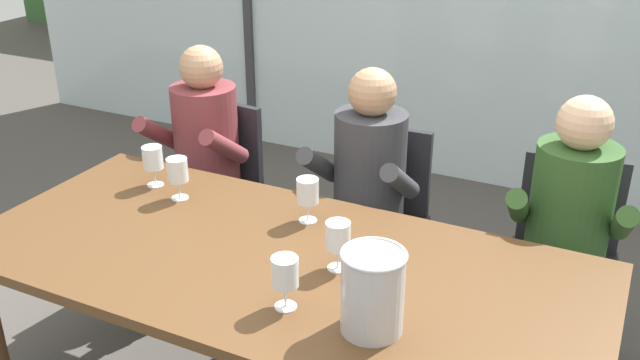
{
  "coord_description": "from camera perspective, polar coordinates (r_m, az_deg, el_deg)",
  "views": [
    {
      "loc": [
        1.06,
        -1.79,
        2.01
      ],
      "look_at": [
        0.0,
        0.35,
        0.91
      ],
      "focal_mm": 39.29,
      "sensor_mm": 36.0,
      "label": 1
    }
  ],
  "objects": [
    {
      "name": "wine_glass_spare_empty",
      "position": [
        2.31,
        1.47,
        -4.73
      ],
      "size": [
        0.08,
        0.08,
        0.17
      ],
      "color": "silver",
      "rests_on": "dining_table"
    },
    {
      "name": "ice_bucket_primary",
      "position": [
        2.02,
        4.3,
        -8.97
      ],
      "size": [
        0.19,
        0.19,
        0.26
      ],
      "color": "#B7B7BC",
      "rests_on": "dining_table"
    },
    {
      "name": "ground",
      "position": [
        3.6,
        4.64,
        -9.27
      ],
      "size": [
        14.0,
        14.0,
        0.0
      ],
      "primitive_type": "plane",
      "color": "#4C4742"
    },
    {
      "name": "wine_glass_near_bucket",
      "position": [
        2.61,
        -1.01,
        -1.05
      ],
      "size": [
        0.08,
        0.08,
        0.17
      ],
      "color": "silver",
      "rests_on": "dining_table"
    },
    {
      "name": "wine_glass_by_right_taster",
      "position": [
        2.98,
        -13.46,
        1.64
      ],
      "size": [
        0.08,
        0.08,
        0.17
      ],
      "color": "silver",
      "rests_on": "dining_table"
    },
    {
      "name": "chair_near_curtain",
      "position": [
        3.63,
        -8.42,
        0.35
      ],
      "size": [
        0.49,
        0.49,
        0.89
      ],
      "rotation": [
        0.0,
        0.0,
        -0.13
      ],
      "color": "#232328",
      "rests_on": "ground"
    },
    {
      "name": "wine_glass_by_left_taster",
      "position": [
        2.12,
        -2.88,
        -7.57
      ],
      "size": [
        0.08,
        0.08,
        0.17
      ],
      "color": "silver",
      "rests_on": "dining_table"
    },
    {
      "name": "person_maroon_top",
      "position": [
        3.47,
        -9.94,
        2.17
      ],
      "size": [
        0.46,
        0.61,
        1.21
      ],
      "rotation": [
        0.0,
        0.0,
        0.0
      ],
      "color": "brown",
      "rests_on": "ground"
    },
    {
      "name": "person_olive_shirt",
      "position": [
        2.89,
        19.48,
        -3.77
      ],
      "size": [
        0.48,
        0.63,
        1.21
      ],
      "rotation": [
        0.0,
        0.0,
        0.08
      ],
      "color": "#2D5123",
      "rests_on": "ground"
    },
    {
      "name": "wine_glass_center_pour",
      "position": [
        2.84,
        -11.53,
        0.67
      ],
      "size": [
        0.08,
        0.08,
        0.17
      ],
      "color": "silver",
      "rests_on": "dining_table"
    },
    {
      "name": "person_charcoal_jacket",
      "position": [
        3.07,
        3.47,
        -0.56
      ],
      "size": [
        0.46,
        0.61,
        1.21
      ],
      "rotation": [
        0.0,
        0.0,
        -0.01
      ],
      "color": "#38383D",
      "rests_on": "ground"
    },
    {
      "name": "chair_center",
      "position": [
        3.12,
        19.32,
        -5.2
      ],
      "size": [
        0.49,
        0.49,
        0.89
      ],
      "rotation": [
        0.0,
        0.0,
        0.12
      ],
      "color": "#232328",
      "rests_on": "ground"
    },
    {
      "name": "dining_table",
      "position": [
        2.47,
        -3.63,
        -7.75
      ],
      "size": [
        2.22,
        1.0,
        0.76
      ],
      "color": "brown",
      "rests_on": "ground"
    },
    {
      "name": "chair_left_of_center",
      "position": [
        3.27,
        4.75,
        -2.35
      ],
      "size": [
        0.46,
        0.46,
        0.89
      ],
      "rotation": [
        0.0,
        0.0,
        0.05
      ],
      "color": "#232328",
      "rests_on": "ground"
    }
  ]
}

